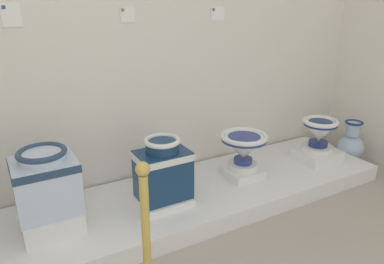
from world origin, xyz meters
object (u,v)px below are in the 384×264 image
(plinth_block_central_ornate, at_px, (242,172))
(info_placard_third, at_px, (217,14))
(info_placard_first, at_px, (11,15))
(info_placard_second, at_px, (127,14))
(plinth_block_pale_glazed, at_px, (317,155))
(antique_toilet_central_ornate, at_px, (244,146))
(antique_toilet_pale_glazed, at_px, (319,132))
(antique_toilet_squat_floral, at_px, (163,168))
(decorative_vase_spare, at_px, (351,145))
(plinth_block_squat_floral, at_px, (164,200))
(antique_toilet_broad_patterned, at_px, (46,180))
(plinth_block_broad_patterned, at_px, (52,220))

(plinth_block_central_ornate, height_order, info_placard_third, info_placard_third)
(info_placard_first, relative_size, info_placard_third, 1.16)
(info_placard_third, bearing_deg, info_placard_second, -180.00)
(plinth_block_pale_glazed, bearing_deg, info_placard_first, 167.82)
(plinth_block_pale_glazed, distance_m, info_placard_third, 1.61)
(info_placard_first, bearing_deg, antique_toilet_central_ornate, -15.99)
(antique_toilet_pale_glazed, bearing_deg, antique_toilet_squat_floral, -179.65)
(decorative_vase_spare, bearing_deg, plinth_block_squat_floral, -179.46)
(antique_toilet_broad_patterned, xyz_separation_m, decorative_vase_spare, (2.91, -0.05, -0.32))
(plinth_block_broad_patterned, xyz_separation_m, antique_toilet_squat_floral, (0.79, -0.06, 0.22))
(antique_toilet_central_ornate, distance_m, plinth_block_pale_glazed, 0.86)
(decorative_vase_spare, bearing_deg, plinth_block_broad_patterned, 179.11)
(plinth_block_pale_glazed, bearing_deg, antique_toilet_squat_floral, -179.65)
(plinth_block_squat_floral, height_order, decorative_vase_spare, decorative_vase_spare)
(antique_toilet_squat_floral, bearing_deg, info_placard_second, 91.12)
(antique_toilet_broad_patterned, height_order, antique_toilet_squat_floral, antique_toilet_broad_patterned)
(plinth_block_central_ornate, height_order, plinth_block_pale_glazed, plinth_block_pale_glazed)
(info_placard_second, bearing_deg, plinth_block_broad_patterned, -149.10)
(plinth_block_broad_patterned, relative_size, info_placard_second, 3.29)
(info_placard_second, xyz_separation_m, info_placard_third, (0.80, 0.00, -0.01))
(plinth_block_squat_floral, bearing_deg, plinth_block_broad_patterned, 175.32)
(antique_toilet_central_ornate, bearing_deg, plinth_block_central_ornate, 0.00)
(plinth_block_squat_floral, bearing_deg, info_placard_second, 91.12)
(antique_toilet_central_ornate, xyz_separation_m, decorative_vase_spare, (1.33, -0.06, -0.23))
(antique_toilet_central_ornate, height_order, decorative_vase_spare, antique_toilet_central_ornate)
(antique_toilet_pale_glazed, bearing_deg, plinth_block_broad_patterned, 178.69)
(plinth_block_central_ornate, distance_m, antique_toilet_central_ornate, 0.24)
(plinth_block_squat_floral, relative_size, info_placard_third, 2.77)
(plinth_block_broad_patterned, distance_m, plinth_block_central_ornate, 1.58)
(antique_toilet_squat_floral, distance_m, decorative_vase_spare, 2.13)
(antique_toilet_central_ornate, bearing_deg, decorative_vase_spare, -2.42)
(plinth_block_pale_glazed, xyz_separation_m, info_placard_second, (-1.63, 0.52, 1.29))
(antique_toilet_central_ornate, xyz_separation_m, info_placard_second, (-0.80, 0.46, 1.07))
(antique_toilet_central_ornate, height_order, antique_toilet_pale_glazed, antique_toilet_pale_glazed)
(antique_toilet_squat_floral, distance_m, antique_toilet_pale_glazed, 1.62)
(plinth_block_broad_patterned, bearing_deg, plinth_block_pale_glazed, -1.31)
(info_placard_third, height_order, decorative_vase_spare, info_placard_third)
(info_placard_first, bearing_deg, antique_toilet_squat_floral, -33.57)
(info_placard_first, bearing_deg, info_placard_second, -0.00)
(antique_toilet_broad_patterned, relative_size, plinth_block_squat_floral, 1.16)
(antique_toilet_squat_floral, bearing_deg, antique_toilet_pale_glazed, 0.35)
(info_placard_first, distance_m, decorative_vase_spare, 3.24)
(antique_toilet_broad_patterned, distance_m, info_placard_third, 1.91)
(plinth_block_central_ornate, distance_m, plinth_block_pale_glazed, 0.83)
(info_placard_third, distance_m, decorative_vase_spare, 1.92)
(plinth_block_central_ornate, height_order, info_placard_second, info_placard_second)
(antique_toilet_broad_patterned, relative_size, info_placard_third, 3.22)
(antique_toilet_broad_patterned, xyz_separation_m, info_placard_first, (-0.01, 0.47, 0.99))
(antique_toilet_central_ornate, bearing_deg, antique_toilet_squat_floral, -174.51)
(plinth_block_squat_floral, bearing_deg, antique_toilet_broad_patterned, 175.32)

